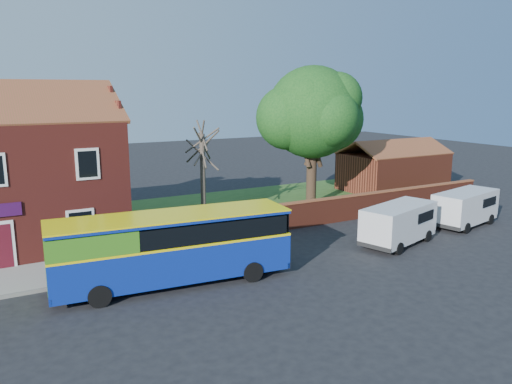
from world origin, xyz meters
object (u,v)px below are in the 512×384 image
van_near (399,223)px  large_tree (312,115)px  van_far (465,207)px  bus (165,246)px

van_near → large_tree: bearing=66.4°
van_far → large_tree: 11.52m
van_near → van_far: 6.25m
bus → large_tree: bearing=38.7°
van_far → large_tree: size_ratio=0.52×
bus → van_near: size_ratio=1.95×
large_tree → van_far: bearing=-61.0°
van_far → bus: bearing=168.6°
bus → van_far: bearing=5.7°
bus → van_far: (18.85, 0.29, -0.54)m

